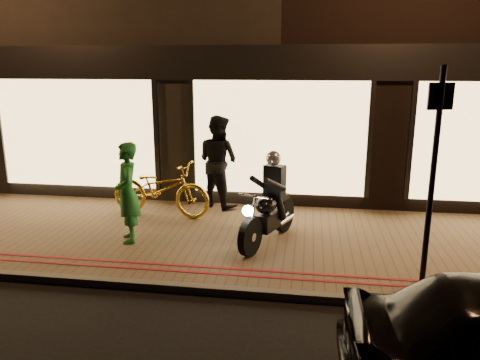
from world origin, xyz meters
name	(u,v)px	position (x,y,z in m)	size (l,w,h in m)	color
ground	(256,299)	(0.00, 0.00, 0.00)	(90.00, 90.00, 0.00)	black
sidewalk	(269,242)	(0.00, 2.00, 0.06)	(50.00, 4.00, 0.12)	brown
kerb_stone	(257,293)	(0.00, 0.05, 0.06)	(50.00, 0.14, 0.12)	#59544C
red_kerb_lines	(261,274)	(0.00, 0.55, 0.12)	(50.00, 0.26, 0.01)	maroon
building_row	(292,25)	(0.00, 8.99, 4.25)	(48.00, 10.11, 8.50)	black
motorcycle	(270,208)	(0.01, 1.85, 0.73)	(0.89, 1.85, 1.59)	black
sign_post	(434,166)	(2.30, 0.66, 1.80)	(0.34, 0.13, 3.00)	black
bicycle_gold	(160,189)	(-2.30, 3.00, 0.68)	(0.74, 2.12, 1.11)	gold
person_green	(127,193)	(-2.41, 1.54, 0.99)	(0.63, 0.42, 1.74)	#1E722A
person_dark	(218,161)	(-1.27, 3.80, 1.10)	(0.96, 0.75, 1.97)	black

